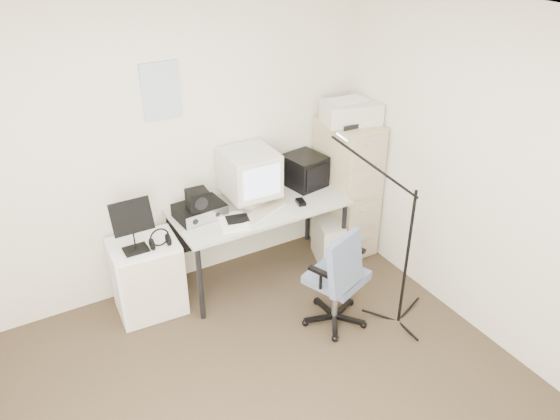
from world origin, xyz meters
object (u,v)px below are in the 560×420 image
office_chair (337,275)px  desk (260,241)px  filing_cabinet (346,187)px  side_cart (148,277)px

office_chair → desk: bearing=83.5°
desk → office_chair: 0.90m
filing_cabinet → office_chair: 1.17m
desk → side_cart: desk is taller
desk → side_cart: 1.03m
filing_cabinet → office_chair: bearing=-129.0°
desk → filing_cabinet: bearing=1.8°
office_chair → side_cart: (-1.25, 0.90, -0.13)m
office_chair → side_cart: office_chair is taller
office_chair → side_cart: size_ratio=1.40×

